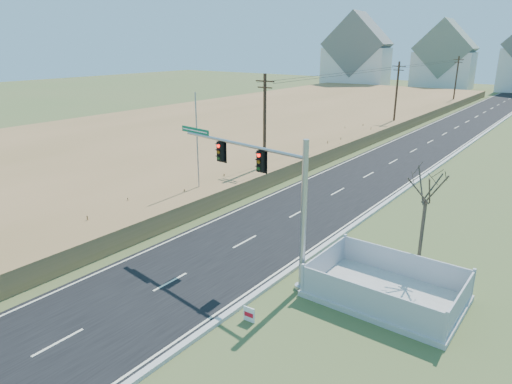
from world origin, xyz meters
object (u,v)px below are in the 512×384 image
object	(u,v)px
traffic_signal_mast	(274,192)
flagpole	(198,161)
open_sign	(249,314)
bare_tree	(428,184)
fence_enclosure	(385,292)

from	to	relation	value
traffic_signal_mast	flagpole	distance (m)	12.18
open_sign	bare_tree	world-z (taller)	bare_tree
open_sign	bare_tree	xyz separation A→B (m)	(4.25, 8.94, 4.40)
open_sign	flagpole	distance (m)	15.85
fence_enclosure	bare_tree	bearing A→B (deg)	85.26
traffic_signal_mast	bare_tree	xyz separation A→B (m)	(5.77, 5.00, 0.26)
fence_enclosure	flagpole	distance (m)	16.95
open_sign	flagpole	xyz separation A→B (m)	(-12.16, 9.75, 2.87)
fence_enclosure	open_sign	distance (m)	6.62
fence_enclosure	flagpole	world-z (taller)	flagpole
fence_enclosure	traffic_signal_mast	bearing A→B (deg)	-165.54
traffic_signal_mast	flagpole	size ratio (longest dim) A/B	1.13
traffic_signal_mast	fence_enclosure	size ratio (longest dim) A/B	1.36
flagpole	bare_tree	xyz separation A→B (m)	(16.41, -0.81, 1.53)
fence_enclosure	open_sign	size ratio (longest dim) A/B	9.95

